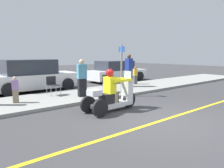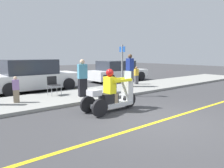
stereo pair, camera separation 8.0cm
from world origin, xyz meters
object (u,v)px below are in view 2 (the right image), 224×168
Objects in this scene: spectator_near_curb at (136,76)px; street_sign at (122,67)px; parked_car_lot_center at (34,76)px; spectator_mid_group at (83,79)px; folding_chair_curbside at (109,82)px; spectator_by_tree at (16,90)px; motorcycle_trike at (112,96)px; spectator_with_child at (130,71)px; parked_car_lot_far at (118,71)px; folding_chair_set_back at (53,84)px.

spectator_near_curb is 0.48× the size of street_sign.
street_sign is (2.57, -3.98, 0.55)m from parked_car_lot_center.
folding_chair_curbside is (1.46, 0.07, -0.26)m from spectator_mid_group.
parked_car_lot_center is at bearing 158.32° from spectator_near_curb.
spectator_by_tree reaches higher than folding_chair_curbside.
motorcycle_trike is at bearing -139.40° from street_sign.
spectator_near_curb is 3.44m from street_sign.
folding_chair_curbside is (1.72, 2.36, 0.11)m from motorcycle_trike.
spectator_with_child reaches higher than spectator_near_curb.
parked_car_lot_center is 2.06× the size of street_sign.
parked_car_lot_center is (1.67, 2.82, 0.17)m from spectator_by_tree.
folding_chair_curbside is at bearing -135.47° from parked_car_lot_far.
folding_chair_set_back is at bearing -89.01° from parked_car_lot_center.
folding_chair_set_back is at bearing 155.50° from folding_chair_curbside.
motorcycle_trike is 0.47× the size of parked_car_lot_center.
spectator_mid_group is 0.35× the size of parked_car_lot_center.
spectator_by_tree is at bearing -178.02° from spectator_with_child.
spectator_mid_group is 1.92× the size of folding_chair_set_back.
folding_chair_set_back is 3.13m from street_sign.
spectator_with_child is 0.41× the size of parked_car_lot_far.
parked_car_lot_center reaches higher than motorcycle_trike.
spectator_with_child is (6.05, 0.21, 0.39)m from spectator_by_tree.
spectator_with_child is (3.78, 3.06, 0.47)m from motorcycle_trike.
motorcycle_trike is 1.34× the size of spectator_mid_group.
parked_car_lot_far is (6.05, 2.66, 0.06)m from folding_chair_set_back.
motorcycle_trike is 2.57× the size of folding_chair_curbside.
motorcycle_trike is 0.96× the size of street_sign.
motorcycle_trike reaches higher than folding_chair_set_back.
folding_chair_set_back is (1.71, 0.55, 0.03)m from spectator_by_tree.
street_sign reaches higher than spectator_mid_group.
motorcycle_trike is 1.18× the size of spectator_with_child.
street_sign is at bearing -128.81° from parked_car_lot_far.
spectator_near_curb is at bearing 5.49° from spectator_by_tree.
spectator_mid_group is 3.49m from parked_car_lot_center.
motorcycle_trike is at bearing -80.57° from folding_chair_set_back.
street_sign is (2.53, -1.72, 0.69)m from folding_chair_set_back.
parked_car_lot_far reaches higher than motorcycle_trike.
spectator_mid_group is at bearing 83.56° from motorcycle_trike.
parked_car_lot_far is (7.76, 3.21, 0.09)m from spectator_by_tree.
spectator_by_tree is 6.07m from spectator_with_child.
spectator_by_tree is 4.46m from street_sign.
spectator_mid_group reaches higher than spectator_by_tree.
spectator_near_curb is at bearing 36.44° from motorcycle_trike.
street_sign is at bearing -146.75° from spectator_near_curb.
folding_chair_curbside is 0.18× the size of parked_car_lot_center.
spectator_by_tree reaches higher than folding_chair_set_back.
folding_chair_curbside is at bearing -159.06° from spectator_near_curb.
spectator_with_child is at bearing -119.60° from parked_car_lot_far.
street_sign is (-2.81, -1.84, 0.69)m from spectator_near_curb.
spectator_by_tree is at bearing -120.71° from parked_car_lot_center.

